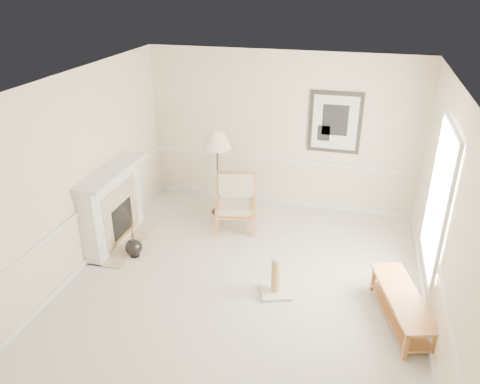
% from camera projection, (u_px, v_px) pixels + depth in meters
% --- Properties ---
extents(ground, '(5.50, 5.50, 0.00)m').
position_uv_depth(ground, '(244.00, 284.00, 6.79)').
color(ground, silver).
rests_on(ground, ground).
extents(room, '(5.04, 5.54, 2.92)m').
position_uv_depth(room, '(256.00, 164.00, 6.02)').
color(room, beige).
rests_on(room, ground).
extents(fireplace, '(0.64, 1.64, 1.31)m').
position_uv_depth(fireplace, '(113.00, 207.00, 7.58)').
color(fireplace, white).
rests_on(fireplace, ground).
extents(floor_vase, '(0.27, 0.27, 0.79)m').
position_uv_depth(floor_vase, '(134.00, 248.00, 7.40)').
color(floor_vase, black).
rests_on(floor_vase, ground).
extents(armchair, '(0.84, 0.88, 0.91)m').
position_uv_depth(armchair, '(236.00, 199.00, 8.18)').
color(armchair, '#AE7D38').
rests_on(armchair, ground).
extents(floor_lamp, '(0.52, 0.52, 1.60)m').
position_uv_depth(floor_lamp, '(217.00, 142.00, 8.21)').
color(floor_lamp, black).
rests_on(floor_lamp, ground).
extents(bench, '(0.82, 1.51, 0.41)m').
position_uv_depth(bench, '(402.00, 304.00, 5.96)').
color(bench, '#AE7D38').
rests_on(bench, ground).
extents(scratching_post, '(0.53, 0.53, 0.59)m').
position_uv_depth(scratching_post, '(276.00, 282.00, 6.51)').
color(scratching_post, silver).
rests_on(scratching_post, ground).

